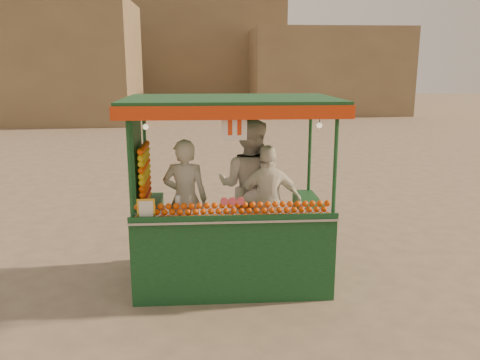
{
  "coord_description": "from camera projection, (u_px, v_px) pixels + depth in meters",
  "views": [
    {
      "loc": [
        -0.37,
        -6.3,
        2.85
      ],
      "look_at": [
        0.06,
        -0.05,
        1.38
      ],
      "focal_mm": 36.61,
      "sensor_mm": 36.0,
      "label": 1
    }
  ],
  "objects": [
    {
      "name": "vendor_middle",
      "position": [
        249.0,
        186.0,
        6.78
      ],
      "size": [
        1.09,
        0.97,
        1.87
      ],
      "rotation": [
        0.0,
        0.0,
        2.8
      ],
      "color": "beige",
      "rests_on": "ground"
    },
    {
      "name": "building_left",
      "position": [
        36.0,
        63.0,
        24.93
      ],
      "size": [
        10.0,
        6.0,
        6.0
      ],
      "primitive_type": "cube",
      "color": "olive",
      "rests_on": "ground"
    },
    {
      "name": "building_center",
      "position": [
        182.0,
        56.0,
        35.0
      ],
      "size": [
        14.0,
        7.0,
        7.0
      ],
      "primitive_type": "cube",
      "color": "olive",
      "rests_on": "ground"
    },
    {
      "name": "ground",
      "position": [
        235.0,
        276.0,
        6.79
      ],
      "size": [
        90.0,
        90.0,
        0.0
      ],
      "primitive_type": "plane",
      "color": "#6D5B4E",
      "rests_on": "ground"
    },
    {
      "name": "building_right",
      "position": [
        325.0,
        71.0,
        30.01
      ],
      "size": [
        9.0,
        6.0,
        5.0
      ],
      "primitive_type": "cube",
      "color": "olive",
      "rests_on": "ground"
    },
    {
      "name": "juice_cart",
      "position": [
        226.0,
        226.0,
        6.44
      ],
      "size": [
        2.71,
        1.75,
        2.46
      ],
      "color": "#113E1A",
      "rests_on": "ground"
    },
    {
      "name": "vendor_right",
      "position": [
        268.0,
        202.0,
        6.56
      ],
      "size": [
        0.92,
        0.41,
        1.55
      ],
      "rotation": [
        0.0,
        0.0,
        3.18
      ],
      "color": "white",
      "rests_on": "ground"
    },
    {
      "name": "vendor_left",
      "position": [
        185.0,
        199.0,
        6.56
      ],
      "size": [
        0.64,
        0.46,
        1.63
      ],
      "rotation": [
        0.0,
        0.0,
        3.02
      ],
      "color": "silver",
      "rests_on": "ground"
    }
  ]
}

